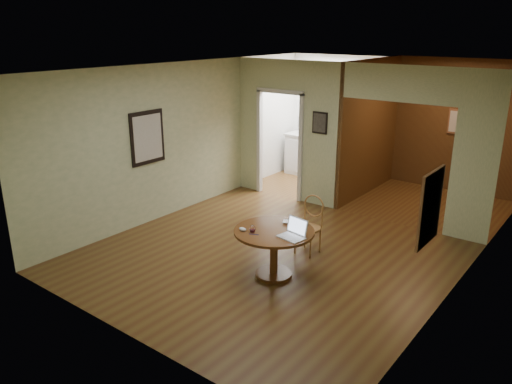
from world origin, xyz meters
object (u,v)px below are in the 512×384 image
Objects in this scene: open_laptop at (294,232)px; closed_laptop at (295,224)px; chair at (310,221)px; dining_table at (274,242)px.

open_laptop reaches higher than closed_laptop.
dining_table is at bearing -87.76° from chair.
closed_laptop is (-0.21, 0.34, -0.05)m from open_laptop.
open_laptop is 1.04× the size of closed_laptop.
chair reaches higher than closed_laptop.
chair is (-0.02, 0.96, -0.01)m from dining_table.
open_laptop is 0.41m from closed_laptop.
chair reaches higher than dining_table.
dining_table is 1.21× the size of chair.
open_laptop reaches higher than dining_table.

